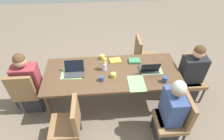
{
  "coord_description": "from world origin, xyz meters",
  "views": [
    {
      "loc": [
        -0.19,
        -2.31,
        2.85
      ],
      "look_at": [
        0.0,
        0.0,
        0.81
      ],
      "focal_mm": 29.86,
      "sensor_mm": 36.0,
      "label": 1
    }
  ],
  "objects_px": {
    "coffee_mug_near_right": "(102,57)",
    "person_near_left_far": "(170,114)",
    "person_head_left_left_mid": "(30,86)",
    "dining_table": "(112,76)",
    "coffee_mug_centre_left": "(165,79)",
    "coffee_mug_centre_right": "(102,79)",
    "chair_near_right_mid": "(69,123)",
    "laptop_head_left_left_mid": "(75,71)",
    "chair_far_right_near": "(143,55)",
    "chair_head_left_left_mid": "(26,90)",
    "chair_near_left_far": "(176,118)",
    "chair_head_right_left_near": "(191,75)",
    "laptop_head_right_left_near": "(149,69)",
    "person_head_right_left_near": "(190,76)",
    "book_red_cover": "(115,60)",
    "book_blue_cover": "(134,61)",
    "coffee_mug_near_left": "(114,75)",
    "flower_vase": "(104,63)"
  },
  "relations": [
    {
      "from": "coffee_mug_near_right",
      "to": "person_near_left_far",
      "type": "bearing_deg",
      "value": -49.33
    },
    {
      "from": "person_head_left_left_mid",
      "to": "dining_table",
      "type": "bearing_deg",
      "value": -1.19
    },
    {
      "from": "coffee_mug_centre_left",
      "to": "coffee_mug_centre_right",
      "type": "xyz_separation_m",
      "value": [
        -0.99,
        0.11,
        -0.01
      ]
    },
    {
      "from": "chair_near_right_mid",
      "to": "laptop_head_left_left_mid",
      "type": "bearing_deg",
      "value": 85.51
    },
    {
      "from": "person_head_left_left_mid",
      "to": "chair_far_right_near",
      "type": "bearing_deg",
      "value": 19.22
    },
    {
      "from": "dining_table",
      "to": "chair_near_right_mid",
      "type": "height_order",
      "value": "chair_near_right_mid"
    },
    {
      "from": "chair_head_left_left_mid",
      "to": "person_near_left_far",
      "type": "relative_size",
      "value": 0.75
    },
    {
      "from": "chair_near_left_far",
      "to": "chair_near_right_mid",
      "type": "distance_m",
      "value": 1.57
    },
    {
      "from": "chair_head_right_left_near",
      "to": "laptop_head_right_left_near",
      "type": "relative_size",
      "value": 2.81
    },
    {
      "from": "dining_table",
      "to": "coffee_mug_near_right",
      "type": "xyz_separation_m",
      "value": [
        -0.15,
        0.38,
        0.12
      ]
    },
    {
      "from": "coffee_mug_centre_right",
      "to": "chair_far_right_near",
      "type": "bearing_deg",
      "value": 46.92
    },
    {
      "from": "person_head_right_left_near",
      "to": "chair_near_left_far",
      "type": "height_order",
      "value": "person_head_right_left_near"
    },
    {
      "from": "laptop_head_right_left_near",
      "to": "book_red_cover",
      "type": "height_order",
      "value": "laptop_head_right_left_near"
    },
    {
      "from": "dining_table",
      "to": "coffee_mug_centre_left",
      "type": "bearing_deg",
      "value": -19.83
    },
    {
      "from": "coffee_mug_centre_left",
      "to": "book_blue_cover",
      "type": "height_order",
      "value": "coffee_mug_centre_left"
    },
    {
      "from": "laptop_head_left_left_mid",
      "to": "coffee_mug_near_left",
      "type": "height_order",
      "value": "laptop_head_left_left_mid"
    },
    {
      "from": "dining_table",
      "to": "coffee_mug_centre_right",
      "type": "bearing_deg",
      "value": -134.63
    },
    {
      "from": "laptop_head_left_left_mid",
      "to": "coffee_mug_centre_right",
      "type": "xyz_separation_m",
      "value": [
        0.44,
        -0.22,
        -0.0
      ]
    },
    {
      "from": "chair_near_right_mid",
      "to": "laptop_head_left_left_mid",
      "type": "relative_size",
      "value": 2.81
    },
    {
      "from": "chair_near_right_mid",
      "to": "person_head_left_left_mid",
      "type": "bearing_deg",
      "value": 133.33
    },
    {
      "from": "book_red_cover",
      "to": "chair_near_left_far",
      "type": "bearing_deg",
      "value": -60.81
    },
    {
      "from": "book_blue_cover",
      "to": "chair_near_left_far",
      "type": "bearing_deg",
      "value": -61.97
    },
    {
      "from": "chair_head_left_left_mid",
      "to": "coffee_mug_centre_right",
      "type": "height_order",
      "value": "chair_head_left_left_mid"
    },
    {
      "from": "dining_table",
      "to": "chair_head_left_left_mid",
      "type": "distance_m",
      "value": 1.49
    },
    {
      "from": "person_head_right_left_near",
      "to": "laptop_head_left_left_mid",
      "type": "bearing_deg",
      "value": 179.81
    },
    {
      "from": "person_head_left_left_mid",
      "to": "chair_near_left_far",
      "type": "height_order",
      "value": "person_head_left_left_mid"
    },
    {
      "from": "dining_table",
      "to": "coffee_mug_near_left",
      "type": "height_order",
      "value": "coffee_mug_near_left"
    },
    {
      "from": "chair_head_left_left_mid",
      "to": "chair_near_left_far",
      "type": "relative_size",
      "value": 1.0
    },
    {
      "from": "person_head_left_left_mid",
      "to": "laptop_head_right_left_near",
      "type": "xyz_separation_m",
      "value": [
        2.04,
        -0.04,
        0.28
      ]
    },
    {
      "from": "coffee_mug_centre_right",
      "to": "book_red_cover",
      "type": "height_order",
      "value": "coffee_mug_centre_right"
    },
    {
      "from": "person_head_left_left_mid",
      "to": "coffee_mug_centre_left",
      "type": "relative_size",
      "value": 11.73
    },
    {
      "from": "chair_head_right_left_near",
      "to": "coffee_mug_near_right",
      "type": "relative_size",
      "value": 10.56
    },
    {
      "from": "flower_vase",
      "to": "coffee_mug_near_left",
      "type": "distance_m",
      "value": 0.26
    },
    {
      "from": "chair_head_left_left_mid",
      "to": "chair_near_right_mid",
      "type": "bearing_deg",
      "value": -41.54
    },
    {
      "from": "person_near_left_far",
      "to": "laptop_head_right_left_near",
      "type": "xyz_separation_m",
      "value": [
        -0.19,
        0.72,
        0.28
      ]
    },
    {
      "from": "dining_table",
      "to": "flower_vase",
      "type": "relative_size",
      "value": 8.7
    },
    {
      "from": "flower_vase",
      "to": "laptop_head_right_left_near",
      "type": "xyz_separation_m",
      "value": [
        0.75,
        -0.09,
        -0.09
      ]
    },
    {
      "from": "book_red_cover",
      "to": "laptop_head_right_left_near",
      "type": "bearing_deg",
      "value": -36.99
    },
    {
      "from": "chair_far_right_near",
      "to": "coffee_mug_near_right",
      "type": "relative_size",
      "value": 10.56
    },
    {
      "from": "book_blue_cover",
      "to": "chair_far_right_near",
      "type": "bearing_deg",
      "value": 65.2
    },
    {
      "from": "chair_far_right_near",
      "to": "coffee_mug_centre_right",
      "type": "distance_m",
      "value": 1.34
    },
    {
      "from": "chair_head_left_left_mid",
      "to": "flower_vase",
      "type": "distance_m",
      "value": 1.42
    },
    {
      "from": "person_near_left_far",
      "to": "coffee_mug_near_right",
      "type": "distance_m",
      "value": 1.49
    },
    {
      "from": "chair_near_right_mid",
      "to": "coffee_mug_centre_right",
      "type": "distance_m",
      "value": 0.82
    },
    {
      "from": "chair_near_left_far",
      "to": "laptop_head_left_left_mid",
      "type": "distance_m",
      "value": 1.75
    },
    {
      "from": "chair_far_right_near",
      "to": "laptop_head_left_left_mid",
      "type": "relative_size",
      "value": 2.81
    },
    {
      "from": "chair_near_right_mid",
      "to": "coffee_mug_near_right",
      "type": "distance_m",
      "value": 1.28
    },
    {
      "from": "chair_near_left_far",
      "to": "laptop_head_right_left_near",
      "type": "distance_m",
      "value": 0.88
    },
    {
      "from": "coffee_mug_centre_right",
      "to": "laptop_head_right_left_near",
      "type": "bearing_deg",
      "value": 11.8
    },
    {
      "from": "laptop_head_left_left_mid",
      "to": "coffee_mug_near_left",
      "type": "relative_size",
      "value": 3.83
    }
  ]
}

